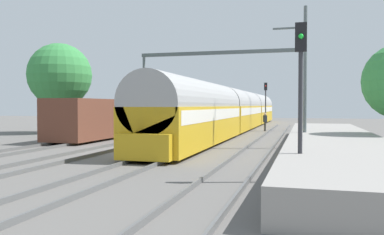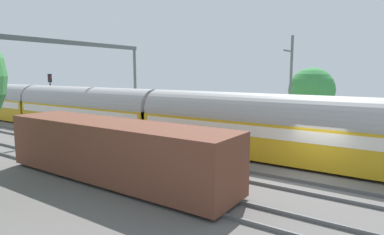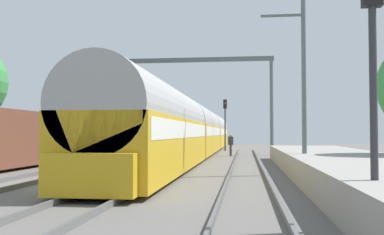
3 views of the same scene
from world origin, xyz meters
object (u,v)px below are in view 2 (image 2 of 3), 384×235
passenger_train (86,109)px  catenary_gantry (66,64)px  person_crossing (121,118)px  freight_car (114,150)px  railway_signal_far (51,91)px

passenger_train → catenary_gantry: (-1.99, -0.30, 3.92)m
passenger_train → person_crossing: passenger_train is taller
passenger_train → person_crossing: bearing=-28.8°
freight_car → catenary_gantry: bearing=63.5°
person_crossing → catenary_gantry: size_ratio=0.11×
passenger_train → railway_signal_far: bearing=77.0°
railway_signal_far → freight_car: bearing=-115.6°
railway_signal_far → catenary_gantry: (-3.91, -8.62, 2.62)m
freight_car → person_crossing: freight_car is taller
railway_signal_far → catenary_gantry: catenary_gantry is taller
passenger_train → catenary_gantry: size_ratio=3.01×
person_crossing → passenger_train: bearing=-149.7°
person_crossing → catenary_gantry: catenary_gantry is taller
passenger_train → freight_car: (-7.95, -12.28, -0.50)m
passenger_train → freight_car: size_ratio=3.78×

